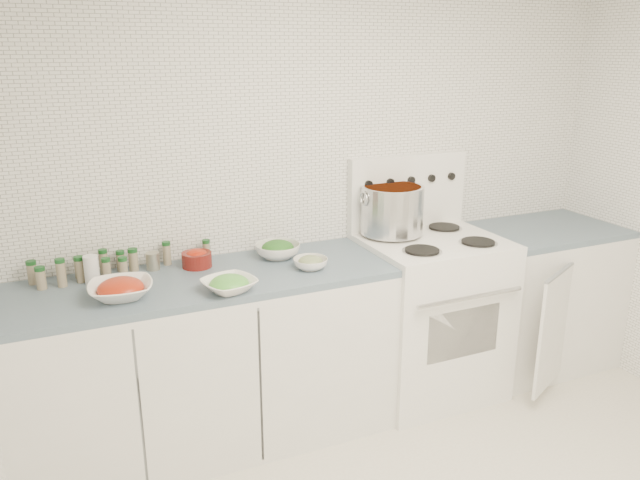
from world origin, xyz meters
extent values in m
cube|color=white|center=(0.00, 1.51, 1.25)|extent=(3.50, 0.02, 2.50)
cube|color=white|center=(-0.82, 1.19, 0.43)|extent=(1.85, 0.62, 0.86)
cube|color=#4D5F73|center=(-0.82, 1.19, 0.88)|extent=(1.85, 0.62, 0.03)
cube|color=white|center=(0.48, 1.18, 0.46)|extent=(0.76, 0.65, 0.92)
cube|color=black|center=(0.48, 0.86, 0.50)|extent=(0.45, 0.01, 0.28)
cylinder|color=silver|center=(0.48, 0.82, 0.72)|extent=(0.65, 0.02, 0.02)
cube|color=white|center=(0.48, 1.18, 0.93)|extent=(0.76, 0.65, 0.01)
cube|color=white|center=(0.48, 1.47, 1.15)|extent=(0.76, 0.06, 0.43)
cylinder|color=silver|center=(0.30, 1.02, 0.94)|extent=(0.21, 0.21, 0.01)
cylinder|color=black|center=(0.30, 1.02, 0.94)|extent=(0.18, 0.18, 0.01)
cylinder|color=silver|center=(0.66, 1.02, 0.94)|extent=(0.21, 0.21, 0.01)
cylinder|color=black|center=(0.66, 1.02, 0.94)|extent=(0.18, 0.18, 0.01)
cylinder|color=silver|center=(0.30, 1.33, 0.94)|extent=(0.21, 0.21, 0.01)
cylinder|color=black|center=(0.30, 1.33, 0.94)|extent=(0.18, 0.18, 0.01)
cylinder|color=silver|center=(0.66, 1.33, 0.94)|extent=(0.21, 0.21, 0.01)
cylinder|color=black|center=(0.66, 1.33, 0.94)|extent=(0.18, 0.18, 0.01)
cylinder|color=black|center=(0.20, 1.44, 1.22)|extent=(0.04, 0.02, 0.04)
cylinder|color=black|center=(0.34, 1.44, 1.22)|extent=(0.04, 0.02, 0.04)
cylinder|color=black|center=(0.48, 1.44, 1.22)|extent=(0.04, 0.02, 0.04)
cylinder|color=black|center=(0.62, 1.44, 1.22)|extent=(0.04, 0.02, 0.04)
cylinder|color=black|center=(0.76, 1.44, 1.22)|extent=(0.04, 0.02, 0.04)
cube|color=white|center=(1.30, 1.19, 0.43)|extent=(0.89, 0.62, 0.86)
cube|color=#4D5F73|center=(1.30, 1.19, 0.88)|extent=(0.89, 0.62, 0.03)
cube|color=white|center=(1.05, 0.79, 0.43)|extent=(0.36, 0.20, 0.70)
cylinder|color=silver|center=(0.31, 1.35, 1.08)|extent=(0.35, 0.35, 0.27)
cylinder|color=#CF551D|center=(0.31, 1.35, 1.20)|extent=(0.32, 0.32, 0.03)
torus|color=silver|center=(0.13, 1.35, 1.16)|extent=(0.01, 0.08, 0.08)
torus|color=silver|center=(0.49, 1.35, 1.16)|extent=(0.01, 0.08, 0.08)
imported|color=white|center=(-1.21, 1.09, 0.93)|extent=(0.31, 0.31, 0.07)
ellipsoid|color=#C03B10|center=(-1.21, 1.09, 0.95)|extent=(0.20, 0.20, 0.09)
imported|color=white|center=(-0.75, 0.97, 0.93)|extent=(0.29, 0.29, 0.06)
ellipsoid|color=green|center=(-0.75, 0.97, 0.94)|extent=(0.17, 0.17, 0.08)
imported|color=white|center=(-0.39, 1.33, 0.94)|extent=(0.26, 0.26, 0.07)
ellipsoid|color=#185619|center=(-0.39, 1.33, 0.96)|extent=(0.17, 0.17, 0.08)
imported|color=white|center=(-0.30, 1.10, 0.93)|extent=(0.19, 0.19, 0.05)
ellipsoid|color=#314C1E|center=(-0.30, 1.10, 0.94)|extent=(0.12, 0.12, 0.06)
cylinder|color=#5F1410|center=(-0.81, 1.36, 0.94)|extent=(0.15, 0.15, 0.07)
ellipsoid|color=#B2270C|center=(-0.81, 1.36, 0.96)|extent=(0.11, 0.11, 0.05)
cylinder|color=white|center=(-1.31, 1.32, 0.97)|extent=(0.09, 0.09, 0.14)
cylinder|color=gray|center=(-1.02, 1.40, 0.94)|extent=(0.08, 0.08, 0.09)
cylinder|color=gray|center=(-1.57, 1.43, 0.95)|extent=(0.04, 0.04, 0.10)
cylinder|color=#14471B|center=(-1.57, 1.43, 1.00)|extent=(0.05, 0.05, 0.02)
cylinder|color=gray|center=(-1.44, 1.43, 0.94)|extent=(0.04, 0.04, 0.09)
cylinder|color=#14471B|center=(-1.44, 1.43, 1.00)|extent=(0.04, 0.04, 0.02)
cylinder|color=gray|center=(-1.36, 1.43, 0.94)|extent=(0.04, 0.04, 0.09)
cylinder|color=#14471B|center=(-1.36, 1.43, 1.00)|extent=(0.05, 0.05, 0.02)
cylinder|color=gray|center=(-1.25, 1.44, 0.95)|extent=(0.04, 0.04, 0.11)
cylinder|color=#14471B|center=(-1.25, 1.44, 1.02)|extent=(0.04, 0.04, 0.02)
cylinder|color=gray|center=(-1.17, 1.45, 0.94)|extent=(0.04, 0.04, 0.09)
cylinder|color=#14471B|center=(-1.17, 1.45, 1.00)|extent=(0.04, 0.04, 0.02)
cylinder|color=gray|center=(-1.11, 1.43, 0.95)|extent=(0.05, 0.05, 0.10)
cylinder|color=#14471B|center=(-1.11, 1.43, 1.01)|extent=(0.05, 0.05, 0.02)
cylinder|color=gray|center=(-0.94, 1.45, 0.95)|extent=(0.04, 0.04, 0.10)
cylinder|color=#14471B|center=(-0.94, 1.45, 1.01)|extent=(0.04, 0.04, 0.02)
cylinder|color=gray|center=(-0.74, 1.44, 0.95)|extent=(0.04, 0.04, 0.09)
cylinder|color=#14471B|center=(-0.74, 1.44, 1.00)|extent=(0.04, 0.04, 0.02)
cylinder|color=gray|center=(-1.53, 1.34, 0.94)|extent=(0.04, 0.04, 0.09)
cylinder|color=#14471B|center=(-1.53, 1.34, 1.00)|extent=(0.05, 0.05, 0.02)
cylinder|color=gray|center=(-1.44, 1.34, 0.96)|extent=(0.04, 0.04, 0.12)
cylinder|color=#14471B|center=(-1.44, 1.34, 1.03)|extent=(0.04, 0.04, 0.02)
cylinder|color=gray|center=(-1.36, 1.36, 0.95)|extent=(0.04, 0.04, 0.11)
cylinder|color=#14471B|center=(-1.36, 1.36, 1.02)|extent=(0.04, 0.04, 0.02)
cylinder|color=gray|center=(-1.24, 1.34, 0.95)|extent=(0.04, 0.04, 0.09)
cylinder|color=#14471B|center=(-1.24, 1.34, 1.00)|extent=(0.04, 0.04, 0.02)
cylinder|color=gray|center=(-1.17, 1.35, 0.94)|extent=(0.04, 0.04, 0.09)
cylinder|color=#14471B|center=(-1.17, 1.35, 0.99)|extent=(0.04, 0.04, 0.02)
camera|label=1|loc=(-1.45, -1.60, 1.96)|focal=35.00mm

